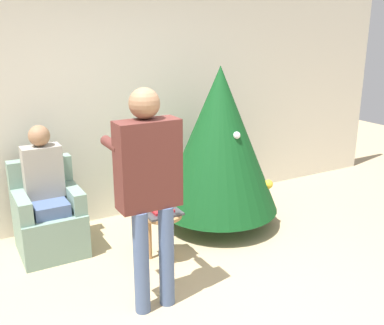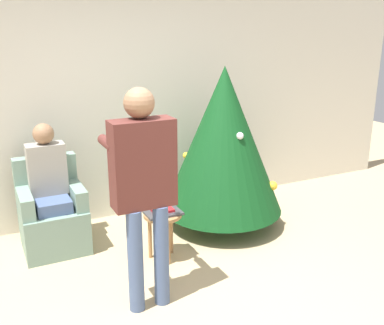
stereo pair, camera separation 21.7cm
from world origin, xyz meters
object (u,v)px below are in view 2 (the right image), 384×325
christmas_tree (223,140)px  person_standing (143,179)px  armchair (52,216)px  side_stool (163,222)px  person_seated (49,182)px

christmas_tree → person_standing: size_ratio=1.02×
armchair → side_stool: armchair is taller
person_seated → christmas_tree: bearing=-8.5°
christmas_tree → side_stool: bearing=-154.2°
person_standing → side_stool: 0.98m
person_seated → side_stool: bearing=-37.9°
armchair → person_seated: size_ratio=0.71×
christmas_tree → side_stool: christmas_tree is taller
christmas_tree → armchair: size_ratio=1.96×
person_seated → side_stool: size_ratio=2.70×
christmas_tree → person_standing: 1.65m
christmas_tree → side_stool: size_ratio=3.77×
christmas_tree → person_seated: christmas_tree is taller
christmas_tree → person_seated: (-1.78, 0.27, -0.29)m
armchair → person_seated: 0.36m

